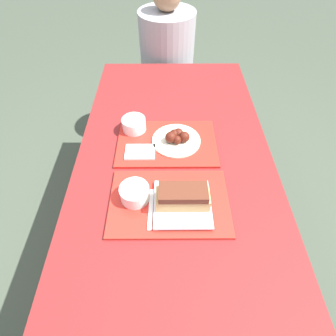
{
  "coord_description": "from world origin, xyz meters",
  "views": [
    {
      "loc": [
        -0.03,
        -0.69,
        1.61
      ],
      "look_at": [
        -0.03,
        -0.01,
        0.81
      ],
      "focal_mm": 28.0,
      "sensor_mm": 36.0,
      "label": 1
    }
  ],
  "objects_px": {
    "wings_plate_far": "(176,138)",
    "person_seated_across": "(167,50)",
    "bowl_coleslaw_far": "(134,124)",
    "tray_near": "(169,202)",
    "bowl_coleslaw_near": "(135,193)",
    "brisket_sandwich_plate": "(183,200)",
    "tray_far": "(167,143)"
  },
  "relations": [
    {
      "from": "bowl_coleslaw_near",
      "to": "wings_plate_far",
      "type": "relative_size",
      "value": 0.5
    },
    {
      "from": "bowl_coleslaw_near",
      "to": "bowl_coleslaw_far",
      "type": "bearing_deg",
      "value": 94.95
    },
    {
      "from": "brisket_sandwich_plate",
      "to": "person_seated_across",
      "type": "xyz_separation_m",
      "value": [
        -0.05,
        1.29,
        -0.07
      ]
    },
    {
      "from": "brisket_sandwich_plate",
      "to": "bowl_coleslaw_far",
      "type": "xyz_separation_m",
      "value": [
        -0.21,
        0.43,
        -0.01
      ]
    },
    {
      "from": "wings_plate_far",
      "to": "person_seated_across",
      "type": "bearing_deg",
      "value": 92.43
    },
    {
      "from": "person_seated_across",
      "to": "tray_far",
      "type": "bearing_deg",
      "value": -90.19
    },
    {
      "from": "tray_near",
      "to": "person_seated_across",
      "type": "height_order",
      "value": "person_seated_across"
    },
    {
      "from": "tray_far",
      "to": "person_seated_across",
      "type": "relative_size",
      "value": 0.62
    },
    {
      "from": "tray_near",
      "to": "wings_plate_far",
      "type": "xyz_separation_m",
      "value": [
        0.03,
        0.32,
        0.03
      ]
    },
    {
      "from": "person_seated_across",
      "to": "bowl_coleslaw_near",
      "type": "bearing_deg",
      "value": -95.55
    },
    {
      "from": "brisket_sandwich_plate",
      "to": "person_seated_across",
      "type": "distance_m",
      "value": 1.29
    },
    {
      "from": "bowl_coleslaw_far",
      "to": "wings_plate_far",
      "type": "distance_m",
      "value": 0.21
    },
    {
      "from": "tray_near",
      "to": "tray_far",
      "type": "relative_size",
      "value": 1.0
    },
    {
      "from": "bowl_coleslaw_near",
      "to": "bowl_coleslaw_far",
      "type": "xyz_separation_m",
      "value": [
        -0.03,
        0.39,
        0.0
      ]
    },
    {
      "from": "bowl_coleslaw_near",
      "to": "wings_plate_far",
      "type": "xyz_separation_m",
      "value": [
        0.16,
        0.31,
        -0.01
      ]
    },
    {
      "from": "tray_near",
      "to": "bowl_coleslaw_near",
      "type": "xyz_separation_m",
      "value": [
        -0.13,
        0.02,
        0.04
      ]
    },
    {
      "from": "tray_near",
      "to": "person_seated_across",
      "type": "xyz_separation_m",
      "value": [
        -0.01,
        1.27,
        -0.02
      ]
    },
    {
      "from": "bowl_coleslaw_near",
      "to": "person_seated_across",
      "type": "bearing_deg",
      "value": 84.45
    },
    {
      "from": "wings_plate_far",
      "to": "person_seated_across",
      "type": "xyz_separation_m",
      "value": [
        -0.04,
        0.95,
        -0.05
      ]
    },
    {
      "from": "tray_near",
      "to": "bowl_coleslaw_far",
      "type": "bearing_deg",
      "value": 111.62
    },
    {
      "from": "tray_far",
      "to": "bowl_coleslaw_far",
      "type": "relative_size",
      "value": 4.09
    },
    {
      "from": "bowl_coleslaw_near",
      "to": "wings_plate_far",
      "type": "bearing_deg",
      "value": 62.18
    },
    {
      "from": "tray_near",
      "to": "bowl_coleslaw_near",
      "type": "bearing_deg",
      "value": 172.65
    },
    {
      "from": "brisket_sandwich_plate",
      "to": "wings_plate_far",
      "type": "xyz_separation_m",
      "value": [
        -0.01,
        0.34,
        -0.02
      ]
    },
    {
      "from": "person_seated_across",
      "to": "wings_plate_far",
      "type": "bearing_deg",
      "value": -87.57
    },
    {
      "from": "wings_plate_far",
      "to": "person_seated_across",
      "type": "height_order",
      "value": "person_seated_across"
    },
    {
      "from": "bowl_coleslaw_near",
      "to": "wings_plate_far",
      "type": "height_order",
      "value": "same"
    },
    {
      "from": "bowl_coleslaw_near",
      "to": "brisket_sandwich_plate",
      "type": "relative_size",
      "value": 0.53
    },
    {
      "from": "bowl_coleslaw_far",
      "to": "person_seated_across",
      "type": "relative_size",
      "value": 0.15
    },
    {
      "from": "bowl_coleslaw_far",
      "to": "tray_near",
      "type": "bearing_deg",
      "value": -68.38
    },
    {
      "from": "bowl_coleslaw_far",
      "to": "person_seated_across",
      "type": "xyz_separation_m",
      "value": [
        0.16,
        0.86,
        -0.06
      ]
    },
    {
      "from": "bowl_coleslaw_far",
      "to": "person_seated_across",
      "type": "distance_m",
      "value": 0.88
    }
  ]
}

